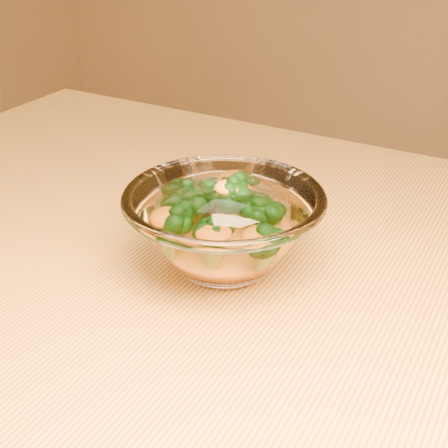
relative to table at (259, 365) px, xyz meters
The scene contains 4 objects.
table is the anchor object (origin of this frame).
glass_bowl 0.15m from the table, 166.80° to the left, with size 0.19×0.19×0.09m.
cheese_sauce 0.13m from the table, 166.80° to the left, with size 0.10×0.10×0.03m, color orange.
broccoli_heap 0.16m from the table, 162.55° to the left, with size 0.14×0.13×0.06m.
Camera 1 is at (0.21, -0.45, 1.09)m, focal length 50.00 mm.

